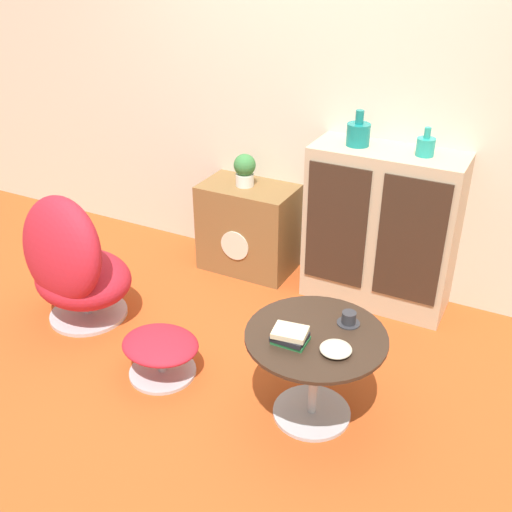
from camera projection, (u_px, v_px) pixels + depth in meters
ground_plane at (208, 378)px, 3.25m from camera, size 12.00×12.00×0.00m
wall_back at (318, 83)px, 3.72m from camera, size 6.40×0.06×2.60m
sideboard at (381, 229)px, 3.71m from camera, size 0.91×0.38×1.02m
tv_console at (248, 228)px, 4.17m from camera, size 0.64×0.40×0.62m
egg_chair at (73, 266)px, 3.55m from camera, size 0.72×0.67×0.86m
ottoman at (161, 349)px, 3.21m from camera, size 0.43×0.37×0.24m
coffee_table at (315, 359)px, 2.85m from camera, size 0.67×0.67×0.49m
vase_leftmost at (358, 133)px, 3.51m from camera, size 0.14×0.14×0.21m
vase_inner_left at (426, 146)px, 3.36m from camera, size 0.10×0.10×0.16m
potted_plant at (245, 169)px, 3.98m from camera, size 0.15×0.15×0.22m
teacup at (349, 319)px, 2.85m from camera, size 0.11×0.11×0.06m
book_stack at (290, 336)px, 2.72m from camera, size 0.17×0.14×0.07m
bowl at (336, 349)px, 2.66m from camera, size 0.15×0.15×0.04m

